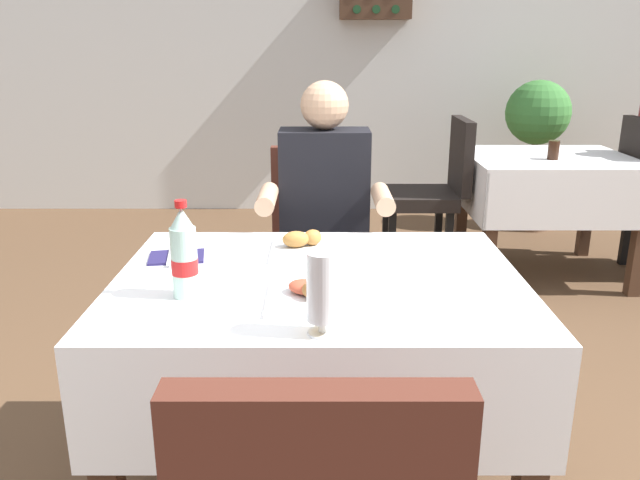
{
  "coord_description": "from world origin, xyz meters",
  "views": [
    {
      "loc": [
        0.05,
        -1.52,
        1.4
      ],
      "look_at": [
        0.04,
        0.3,
        0.83
      ],
      "focal_mm": 35.35,
      "sensor_mm": 36.0,
      "label": 1
    }
  ],
  "objects_px": {
    "background_dining_table": "(548,186)",
    "background_chair_left": "(434,188)",
    "main_dining_table": "(320,329)",
    "potted_plant_corner": "(537,139)",
    "napkin_cutlery_set": "(178,256)",
    "beer_glass_left": "(324,290)",
    "background_table_tumbler": "(555,150)",
    "plate_near_camera": "(313,295)",
    "plate_far_diner": "(308,246)",
    "cola_bottle_primary": "(185,255)",
    "seated_diner_far": "(326,221)",
    "chair_far_diner_seat": "(320,249)"
  },
  "relations": [
    {
      "from": "seated_diner_far",
      "to": "background_chair_left",
      "type": "height_order",
      "value": "seated_diner_far"
    },
    {
      "from": "chair_far_diner_seat",
      "to": "plate_near_camera",
      "type": "xyz_separation_m",
      "value": [
        -0.02,
        -1.02,
        0.21
      ]
    },
    {
      "from": "chair_far_diner_seat",
      "to": "potted_plant_corner",
      "type": "xyz_separation_m",
      "value": [
        1.65,
        2.26,
        0.14
      ]
    },
    {
      "from": "beer_glass_left",
      "to": "napkin_cutlery_set",
      "type": "height_order",
      "value": "beer_glass_left"
    },
    {
      "from": "seated_diner_far",
      "to": "potted_plant_corner",
      "type": "distance_m",
      "value": 2.88
    },
    {
      "from": "chair_far_diner_seat",
      "to": "napkin_cutlery_set",
      "type": "relative_size",
      "value": 4.96
    },
    {
      "from": "main_dining_table",
      "to": "potted_plant_corner",
      "type": "distance_m",
      "value": 3.52
    },
    {
      "from": "main_dining_table",
      "to": "napkin_cutlery_set",
      "type": "distance_m",
      "value": 0.51
    },
    {
      "from": "chair_far_diner_seat",
      "to": "cola_bottle_primary",
      "type": "xyz_separation_m",
      "value": [
        -0.35,
        -0.99,
        0.31
      ]
    },
    {
      "from": "potted_plant_corner",
      "to": "cola_bottle_primary",
      "type": "bearing_deg",
      "value": -121.68
    },
    {
      "from": "chair_far_diner_seat",
      "to": "background_dining_table",
      "type": "xyz_separation_m",
      "value": [
        1.39,
        1.2,
        0.01
      ]
    },
    {
      "from": "napkin_cutlery_set",
      "to": "background_dining_table",
      "type": "height_order",
      "value": "napkin_cutlery_set"
    },
    {
      "from": "background_dining_table",
      "to": "background_chair_left",
      "type": "height_order",
      "value": "background_chair_left"
    },
    {
      "from": "chair_far_diner_seat",
      "to": "background_chair_left",
      "type": "bearing_deg",
      "value": 59.97
    },
    {
      "from": "main_dining_table",
      "to": "plate_near_camera",
      "type": "relative_size",
      "value": 4.9
    },
    {
      "from": "main_dining_table",
      "to": "potted_plant_corner",
      "type": "height_order",
      "value": "potted_plant_corner"
    },
    {
      "from": "main_dining_table",
      "to": "seated_diner_far",
      "type": "xyz_separation_m",
      "value": [
        0.02,
        0.73,
        0.13
      ]
    },
    {
      "from": "plate_far_diner",
      "to": "background_chair_left",
      "type": "distance_m",
      "value": 1.97
    },
    {
      "from": "chair_far_diner_seat",
      "to": "beer_glass_left",
      "type": "relative_size",
      "value": 4.82
    },
    {
      "from": "seated_diner_far",
      "to": "background_table_tumbler",
      "type": "bearing_deg",
      "value": 41.76
    },
    {
      "from": "potted_plant_corner",
      "to": "plate_far_diner",
      "type": "bearing_deg",
      "value": -120.48
    },
    {
      "from": "napkin_cutlery_set",
      "to": "background_table_tumbler",
      "type": "bearing_deg",
      "value": 44.23
    },
    {
      "from": "main_dining_table",
      "to": "background_dining_table",
      "type": "relative_size",
      "value": 1.22
    },
    {
      "from": "background_chair_left",
      "to": "background_table_tumbler",
      "type": "bearing_deg",
      "value": -9.66
    },
    {
      "from": "plate_near_camera",
      "to": "napkin_cutlery_set",
      "type": "distance_m",
      "value": 0.55
    },
    {
      "from": "cola_bottle_primary",
      "to": "potted_plant_corner",
      "type": "xyz_separation_m",
      "value": [
        2.01,
        3.25,
        -0.17
      ]
    },
    {
      "from": "plate_far_diner",
      "to": "background_table_tumbler",
      "type": "distance_m",
      "value": 2.2
    },
    {
      "from": "plate_far_diner",
      "to": "background_dining_table",
      "type": "xyz_separation_m",
      "value": [
        1.43,
        1.81,
        -0.2
      ]
    },
    {
      "from": "main_dining_table",
      "to": "beer_glass_left",
      "type": "bearing_deg",
      "value": -88.63
    },
    {
      "from": "plate_near_camera",
      "to": "napkin_cutlery_set",
      "type": "relative_size",
      "value": 1.24
    },
    {
      "from": "main_dining_table",
      "to": "background_table_tumbler",
      "type": "distance_m",
      "value": 2.37
    },
    {
      "from": "main_dining_table",
      "to": "napkin_cutlery_set",
      "type": "bearing_deg",
      "value": 160.0
    },
    {
      "from": "main_dining_table",
      "to": "cola_bottle_primary",
      "type": "bearing_deg",
      "value": -157.31
    },
    {
      "from": "cola_bottle_primary",
      "to": "background_table_tumbler",
      "type": "relative_size",
      "value": 2.41
    },
    {
      "from": "main_dining_table",
      "to": "plate_far_diner",
      "type": "xyz_separation_m",
      "value": [
        -0.04,
        0.23,
        0.19
      ]
    },
    {
      "from": "plate_near_camera",
      "to": "cola_bottle_primary",
      "type": "relative_size",
      "value": 0.91
    },
    {
      "from": "cola_bottle_primary",
      "to": "background_chair_left",
      "type": "relative_size",
      "value": 0.27
    },
    {
      "from": "background_dining_table",
      "to": "napkin_cutlery_set",
      "type": "bearing_deg",
      "value": -134.38
    },
    {
      "from": "plate_near_camera",
      "to": "background_table_tumbler",
      "type": "bearing_deg",
      "value": 56.75
    },
    {
      "from": "beer_glass_left",
      "to": "background_chair_left",
      "type": "xyz_separation_m",
      "value": [
        0.69,
        2.42,
        -0.3
      ]
    },
    {
      "from": "napkin_cutlery_set",
      "to": "background_chair_left",
      "type": "xyz_separation_m",
      "value": [
        1.14,
        1.88,
        -0.2
      ]
    },
    {
      "from": "plate_far_diner",
      "to": "background_chair_left",
      "type": "bearing_deg",
      "value": 67.95
    },
    {
      "from": "plate_near_camera",
      "to": "plate_far_diner",
      "type": "height_order",
      "value": "plate_far_diner"
    },
    {
      "from": "background_dining_table",
      "to": "background_chair_left",
      "type": "bearing_deg",
      "value": 180.0
    },
    {
      "from": "main_dining_table",
      "to": "background_chair_left",
      "type": "xyz_separation_m",
      "value": [
        0.69,
        2.04,
        -0.03
      ]
    },
    {
      "from": "plate_near_camera",
      "to": "plate_far_diner",
      "type": "bearing_deg",
      "value": 92.82
    },
    {
      "from": "plate_far_diner",
      "to": "beer_glass_left",
      "type": "height_order",
      "value": "beer_glass_left"
    },
    {
      "from": "napkin_cutlery_set",
      "to": "beer_glass_left",
      "type": "bearing_deg",
      "value": -49.77
    },
    {
      "from": "background_dining_table",
      "to": "plate_near_camera",
      "type": "bearing_deg",
      "value": -122.36
    },
    {
      "from": "chair_far_diner_seat",
      "to": "napkin_cutlery_set",
      "type": "bearing_deg",
      "value": -123.65
    }
  ]
}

